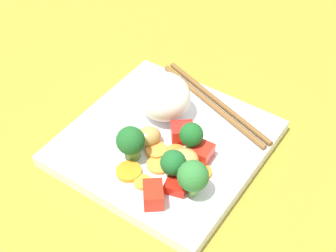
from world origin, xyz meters
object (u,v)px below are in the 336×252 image
square_plate (165,143)px  chopstick_pair (215,103)px  rice_mound (164,97)px  broccoli_floret_1 (173,163)px  carrot_slice_3 (202,172)px

square_plate → chopstick_pair: bearing=80.1°
rice_mound → chopstick_pair: 7.63cm
broccoli_floret_1 → chopstick_pair: broccoli_floret_1 is taller
broccoli_floret_1 → chopstick_pair: 14.19cm
chopstick_pair → square_plate: bearing=96.1°
rice_mound → broccoli_floret_1: rice_mound is taller
carrot_slice_3 → chopstick_pair: (-5.46, 11.19, 0.11)cm
broccoli_floret_1 → carrot_slice_3: size_ratio=1.82×
square_plate → carrot_slice_3: bearing=-16.2°
rice_mound → carrot_slice_3: 11.69cm
square_plate → rice_mound: bearing=128.4°
carrot_slice_3 → chopstick_pair: size_ratio=0.12×
carrot_slice_3 → broccoli_floret_1: bearing=-134.7°
broccoli_floret_1 → chopstick_pair: (-2.98, 13.70, -2.20)cm
rice_mound → chopstick_pair: bearing=51.9°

